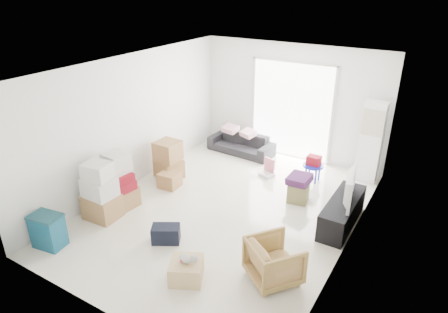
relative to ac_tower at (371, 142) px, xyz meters
name	(u,v)px	position (x,y,z in m)	size (l,w,h in m)	color
room_shell	(226,144)	(-1.95, -2.65, 0.48)	(4.98, 6.48, 3.18)	white
sliding_door	(291,107)	(-1.95, 0.33, 0.37)	(2.10, 0.04, 2.33)	white
ac_tower	(371,142)	(0.00, 0.00, 0.00)	(0.45, 0.30, 1.75)	white
tv_console	(342,212)	(0.05, -1.99, -0.63)	(0.44, 1.48, 0.49)	black
television	(344,197)	(0.05, -1.99, -0.32)	(0.99, 0.57, 0.13)	black
sofa	(241,141)	(-3.01, -0.15, -0.55)	(1.65, 0.48, 0.65)	#29292F
pillow_left	(230,123)	(-3.33, -0.14, -0.16)	(0.42, 0.33, 0.13)	#E3A5B8
pillow_right	(248,128)	(-2.80, -0.18, -0.17)	(0.35, 0.28, 0.12)	#E3A5B8
armchair	(274,259)	(-0.39, -3.91, -0.52)	(0.69, 0.65, 0.71)	tan
storage_bins	(48,231)	(-3.85, -5.09, -0.58)	(0.55, 0.42, 0.58)	navy
box_stack_a	(100,194)	(-3.75, -4.03, -0.39)	(0.62, 0.53, 1.09)	olive
box_stack_b	(119,184)	(-3.75, -3.58, -0.39)	(0.65, 0.60, 1.11)	olive
box_stack_c	(168,160)	(-3.72, -2.13, -0.47)	(0.66, 0.59, 0.84)	olive
loose_box	(170,180)	(-3.43, -2.48, -0.71)	(0.39, 0.39, 0.33)	olive
duffel_bag	(166,234)	(-2.30, -4.01, -0.73)	(0.46, 0.27, 0.29)	black
ottoman	(298,192)	(-0.91, -1.63, -0.69)	(0.37, 0.37, 0.37)	#938E55
blanket	(299,181)	(-0.91, -1.63, -0.43)	(0.41, 0.41, 0.14)	#502255
kids_table	(313,163)	(-0.97, -0.67, -0.47)	(0.44, 0.44, 0.58)	#141EB8
toy_walker	(268,171)	(-1.89, -0.95, -0.77)	(0.35, 0.33, 0.39)	silver
wood_crate	(186,270)	(-1.47, -4.57, -0.72)	(0.46, 0.46, 0.31)	#E0BE81
plush_bunny	(188,259)	(-1.44, -4.56, -0.50)	(0.29, 0.18, 0.15)	#B2ADA8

